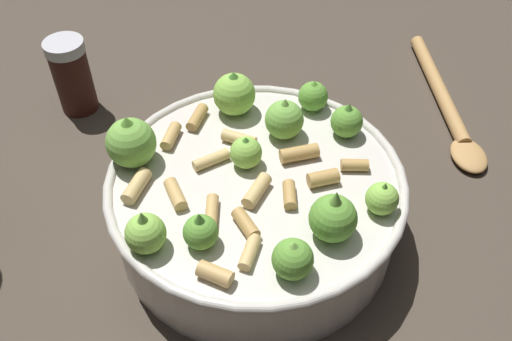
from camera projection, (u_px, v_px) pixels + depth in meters
ground_plane at (256, 227)px, 0.52m from camera, size 2.40×2.40×0.00m
cooking_pan at (255, 197)px, 0.49m from camera, size 0.26×0.26×0.12m
pepper_shaker at (72, 76)px, 0.61m from camera, size 0.04×0.04×0.09m
wooden_spoon at (447, 106)px, 0.63m from camera, size 0.18×0.19×0.02m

